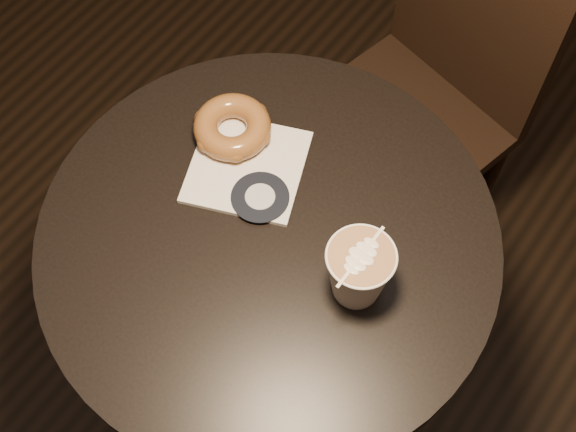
{
  "coord_description": "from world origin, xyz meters",
  "views": [
    {
      "loc": [
        0.35,
        -0.42,
        1.82
      ],
      "look_at": [
        0.01,
        0.03,
        0.79
      ],
      "focal_mm": 50.0,
      "sensor_mm": 36.0,
      "label": 1
    }
  ],
  "objects": [
    {
      "name": "chair",
      "position": [
        -0.02,
        0.58,
        0.53
      ],
      "size": [
        0.45,
        0.45,
        0.95
      ],
      "rotation": [
        0.0,
        0.0,
        -0.22
      ],
      "color": "black",
      "rests_on": "ground"
    },
    {
      "name": "cafe_table",
      "position": [
        0.0,
        0.0,
        0.55
      ],
      "size": [
        0.7,
        0.7,
        0.75
      ],
      "color": "black",
      "rests_on": "ground"
    },
    {
      "name": "pastry_bag",
      "position": [
        -0.1,
        0.08,
        0.75
      ],
      "size": [
        0.23,
        0.23,
        0.01
      ],
      "primitive_type": "cube",
      "rotation": [
        0.0,
        0.0,
        0.39
      ],
      "color": "white",
      "rests_on": "cafe_table"
    },
    {
      "name": "latte_cup",
      "position": [
        0.15,
        0.01,
        0.8
      ],
      "size": [
        0.1,
        0.1,
        0.11
      ],
      "primitive_type": null,
      "color": "white",
      "rests_on": "cafe_table"
    },
    {
      "name": "doughnut",
      "position": [
        -0.15,
        0.11,
        0.78
      ],
      "size": [
        0.12,
        0.12,
        0.04
      ],
      "primitive_type": "torus",
      "color": "#5E2E18",
      "rests_on": "pastry_bag"
    }
  ]
}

